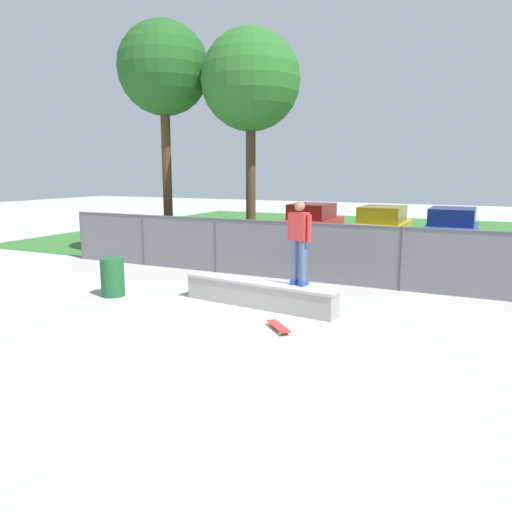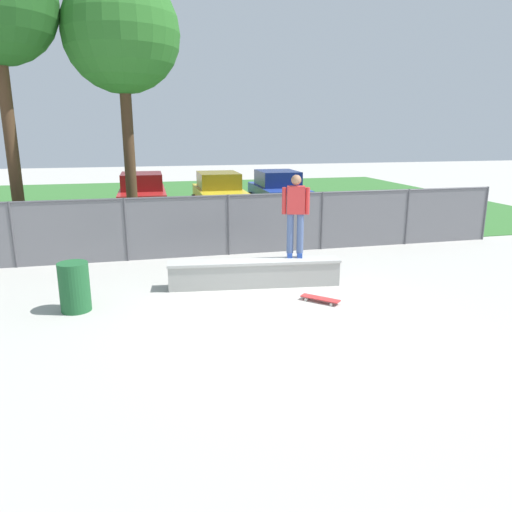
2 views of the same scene
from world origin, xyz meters
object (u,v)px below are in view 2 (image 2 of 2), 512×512
(concrete_ledge, at_px, (255,273))
(car_yellow, at_px, (219,193))
(car_red, at_px, (142,194))
(skateboard, at_px, (320,299))
(tree_near_right, at_px, (122,35))
(car_blue, at_px, (278,190))
(skateboarder, at_px, (296,212))
(trash_bin, at_px, (75,287))

(concrete_ledge, xyz_separation_m, car_yellow, (0.88, 9.87, 0.54))
(concrete_ledge, relative_size, car_red, 0.89)
(skateboard, height_order, car_red, car_red)
(skateboard, bearing_deg, tree_near_right, 119.86)
(concrete_ledge, height_order, tree_near_right, tree_near_right)
(tree_near_right, xyz_separation_m, car_blue, (6.03, 5.15, -5.01))
(skateboard, distance_m, tree_near_right, 9.22)
(tree_near_right, height_order, car_red, tree_near_right)
(skateboarder, height_order, car_yellow, skateboarder)
(concrete_ledge, height_order, trash_bin, trash_bin)
(skateboard, relative_size, car_red, 0.17)
(concrete_ledge, bearing_deg, trash_bin, -170.04)
(car_yellow, bearing_deg, tree_near_right, -124.76)
(concrete_ledge, relative_size, skateboard, 5.31)
(skateboard, bearing_deg, car_blue, 77.87)
(car_yellow, bearing_deg, skateboard, -89.24)
(skateboarder, bearing_deg, car_yellow, 90.31)
(skateboarder, bearing_deg, car_red, 107.11)
(concrete_ledge, bearing_deg, skateboarder, 3.53)
(car_red, xyz_separation_m, car_blue, (5.68, -0.16, 0.00))
(car_yellow, distance_m, trash_bin, 11.44)
(tree_near_right, distance_m, car_yellow, 7.83)
(concrete_ledge, height_order, car_blue, car_blue)
(car_red, height_order, car_yellow, same)
(car_yellow, xyz_separation_m, trash_bin, (-4.52, -10.51, -0.37))
(concrete_ledge, distance_m, car_red, 10.49)
(car_yellow, height_order, trash_bin, car_yellow)
(car_blue, bearing_deg, tree_near_right, -139.48)
(car_red, distance_m, car_yellow, 3.10)
(car_blue, bearing_deg, skateboard, -102.13)
(skateboarder, height_order, tree_near_right, tree_near_right)
(tree_near_right, xyz_separation_m, car_yellow, (3.43, 4.94, -5.01))
(car_yellow, relative_size, car_blue, 1.00)
(car_yellow, bearing_deg, trash_bin, -113.27)
(skateboard, xyz_separation_m, car_blue, (2.45, 11.39, 0.77))
(car_red, bearing_deg, skateboard, -74.37)
(car_red, xyz_separation_m, trash_bin, (-1.44, -10.88, -0.37))
(tree_near_right, bearing_deg, skateboard, -60.14)
(car_red, bearing_deg, concrete_ledge, -77.87)
(skateboarder, height_order, trash_bin, skateboarder)
(skateboard, bearing_deg, car_yellow, 90.76)
(tree_near_right, relative_size, car_red, 1.77)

